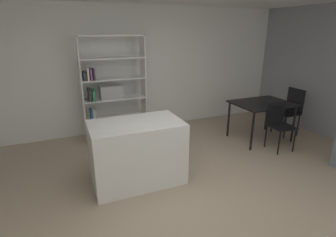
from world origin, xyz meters
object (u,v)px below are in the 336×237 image
Objects in this scene: dining_chair_window_side at (291,108)px; dining_chair_near at (278,121)px; kitchen_island at (137,152)px; dining_table at (262,106)px; open_bookshelf at (110,90)px.

dining_chair_near is at bearing -58.98° from dining_chair_window_side.
kitchen_island reaches higher than dining_chair_near.
kitchen_island is at bearing -168.68° from dining_table.
open_bookshelf reaches higher than dining_chair_near.
dining_table is (2.78, -1.28, -0.31)m from open_bookshelf.
dining_chair_near is (2.79, -1.74, -0.48)m from open_bookshelf.
dining_chair_near is 0.89× the size of dining_chair_window_side.
dining_chair_window_side is at bearing -0.09° from dining_table.
dining_chair_window_side is at bearing -19.66° from open_bookshelf.
dining_chair_window_side is (3.58, -1.28, -0.43)m from open_bookshelf.
open_bookshelf is at bearing 155.36° from dining_table.
dining_table is 0.80m from dining_chair_window_side.
dining_chair_near is 0.92m from dining_chair_window_side.
dining_chair_window_side is (3.56, 0.55, 0.12)m from kitchen_island.
kitchen_island is 3.61m from dining_chair_window_side.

